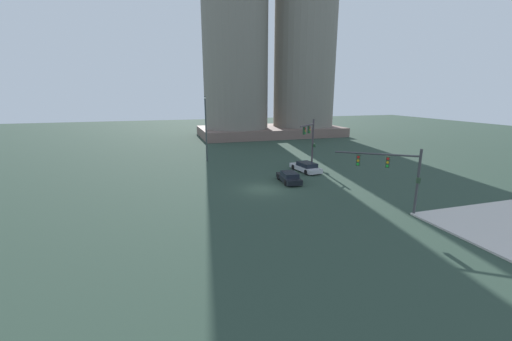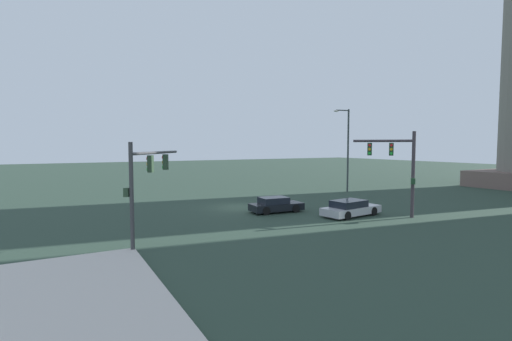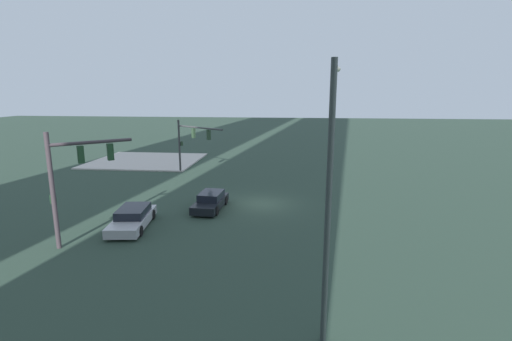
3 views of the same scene
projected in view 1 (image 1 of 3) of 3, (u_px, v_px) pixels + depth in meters
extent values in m
plane|color=#293D30|center=(263.00, 189.00, 33.12)|extent=(187.82, 187.82, 0.00)
cylinder|color=#3A3B3D|center=(417.00, 183.00, 25.50)|extent=(0.21, 0.21, 5.48)
cylinder|color=#3A3B3D|center=(376.00, 154.00, 26.01)|extent=(5.43, 3.96, 0.16)
cube|color=#283F2A|center=(387.00, 162.00, 25.87)|extent=(0.41, 0.40, 0.95)
cylinder|color=red|center=(388.00, 159.00, 25.66)|extent=(0.20, 0.17, 0.20)
cylinder|color=orange|center=(388.00, 162.00, 25.73)|extent=(0.20, 0.17, 0.20)
cylinder|color=green|center=(387.00, 166.00, 25.80)|extent=(0.20, 0.17, 0.20)
cube|color=#283F2A|center=(358.00, 160.00, 26.58)|extent=(0.41, 0.40, 0.95)
cylinder|color=red|center=(358.00, 157.00, 26.37)|extent=(0.20, 0.17, 0.20)
cylinder|color=orange|center=(358.00, 161.00, 26.44)|extent=(0.20, 0.17, 0.20)
cylinder|color=green|center=(358.00, 164.00, 26.51)|extent=(0.20, 0.17, 0.20)
cube|color=#283F2A|center=(418.00, 180.00, 25.22)|extent=(0.38, 0.37, 0.44)
cylinder|color=#3F353B|center=(313.00, 142.00, 43.90)|extent=(0.25, 0.25, 6.33)
cylinder|color=#3F353B|center=(307.00, 125.00, 41.55)|extent=(3.35, 2.96, 0.19)
cube|color=#1F4326|center=(309.00, 130.00, 42.20)|extent=(0.41, 0.41, 0.95)
cylinder|color=red|center=(310.00, 128.00, 42.05)|extent=(0.19, 0.18, 0.20)
cylinder|color=orange|center=(310.00, 130.00, 42.12)|extent=(0.19, 0.18, 0.20)
cylinder|color=green|center=(310.00, 132.00, 42.19)|extent=(0.19, 0.18, 0.20)
cube|color=#1F4326|center=(304.00, 131.00, 40.92)|extent=(0.41, 0.41, 0.95)
cylinder|color=red|center=(305.00, 129.00, 40.77)|extent=(0.19, 0.18, 0.20)
cylinder|color=orange|center=(305.00, 131.00, 40.84)|extent=(0.19, 0.18, 0.20)
cylinder|color=green|center=(305.00, 133.00, 40.91)|extent=(0.19, 0.18, 0.20)
cube|color=#1F4326|center=(314.00, 145.00, 43.88)|extent=(0.38, 0.38, 0.44)
cylinder|color=#353F3F|center=(206.00, 130.00, 45.49)|extent=(0.20, 0.20, 9.34)
cylinder|color=#353F3F|center=(205.00, 97.00, 43.63)|extent=(0.34, 1.64, 0.12)
ellipsoid|color=silver|center=(205.00, 98.00, 42.87)|extent=(0.38, 0.63, 0.20)
cube|color=#715A51|center=(270.00, 131.00, 74.99)|extent=(32.55, 16.12, 2.02)
cube|color=black|center=(289.00, 178.00, 35.60)|extent=(1.98, 4.31, 0.55)
cube|color=black|center=(290.00, 174.00, 35.24)|extent=(1.64, 2.28, 0.50)
cylinder|color=black|center=(279.00, 177.00, 36.68)|extent=(0.26, 0.65, 0.64)
cylinder|color=black|center=(292.00, 176.00, 37.04)|extent=(0.26, 0.65, 0.64)
cylinder|color=black|center=(286.00, 183.00, 34.22)|extent=(0.26, 0.65, 0.64)
cylinder|color=black|center=(300.00, 182.00, 34.57)|extent=(0.26, 0.65, 0.64)
cube|color=#B5B5BA|center=(306.00, 168.00, 40.58)|extent=(2.51, 5.07, 0.55)
cube|color=black|center=(307.00, 164.00, 40.20)|extent=(1.98, 2.73, 0.50)
cylinder|color=black|center=(293.00, 167.00, 41.58)|extent=(0.30, 0.66, 0.64)
cylinder|color=black|center=(305.00, 166.00, 42.30)|extent=(0.30, 0.66, 0.64)
cylinder|color=black|center=(306.00, 172.00, 38.91)|extent=(0.30, 0.66, 0.64)
cylinder|color=black|center=(318.00, 171.00, 39.63)|extent=(0.30, 0.66, 0.64)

